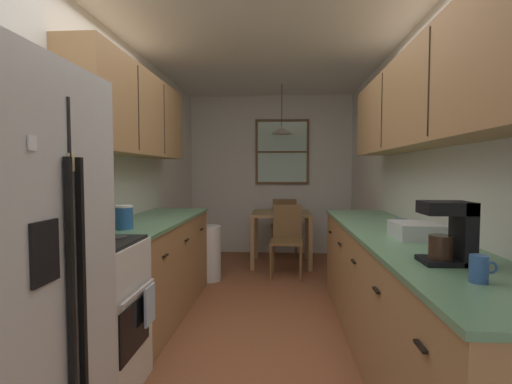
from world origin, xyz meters
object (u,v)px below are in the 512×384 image
(stove_range, at_px, (82,317))
(dining_chair_near, at_px, (287,237))
(mug_spare, at_px, (479,269))
(dish_rack, at_px, (416,230))
(microwave_over_range, at_px, (58,123))
(storage_canister, at_px, (124,217))
(mug_by_coffeemaker, at_px, (402,225))
(dining_table, at_px, (281,221))
(trash_bin, at_px, (209,253))
(coffee_maker, at_px, (452,231))
(dining_chair_far, at_px, (284,224))

(stove_range, xyz_separation_m, dining_chair_near, (1.25, 2.69, 0.03))
(mug_spare, bearing_deg, dish_rack, 84.25)
(microwave_over_range, distance_m, mug_spare, 2.25)
(storage_canister, xyz_separation_m, mug_spare, (1.96, -1.25, -0.04))
(microwave_over_range, xyz_separation_m, mug_by_coffeemaker, (2.16, 0.68, -0.67))
(mug_by_coffeemaker, distance_m, dish_rack, 0.29)
(dining_table, xyz_separation_m, mug_by_coffeemaker, (0.88, -2.61, 0.32))
(trash_bin, distance_m, mug_spare, 3.52)
(dish_rack, bearing_deg, coffee_maker, -96.22)
(microwave_over_range, xyz_separation_m, dining_table, (1.29, 3.29, -0.99))
(coffee_maker, xyz_separation_m, dish_rack, (0.08, 0.70, -0.10))
(dining_table, xyz_separation_m, dining_chair_near, (0.07, -0.60, -0.12))
(dining_chair_far, xyz_separation_m, mug_spare, (0.74, -4.51, 0.45))
(mug_by_coffeemaker, bearing_deg, trash_bin, 135.15)
(trash_bin, height_order, storage_canister, storage_canister)
(coffee_maker, height_order, dish_rack, coffee_maker)
(dining_chair_far, relative_size, dish_rack, 2.65)
(trash_bin, xyz_separation_m, dish_rack, (1.76, -2.04, 0.61))
(dining_chair_far, height_order, coffee_maker, coffee_maker)
(microwave_over_range, distance_m, storage_canister, 0.90)
(microwave_over_range, bearing_deg, mug_by_coffeemaker, 17.49)
(dish_rack, bearing_deg, mug_by_coffeemaker, 90.44)
(dining_chair_far, xyz_separation_m, trash_bin, (-0.92, -1.47, -0.16))
(dining_table, bearing_deg, dining_chair_near, -83.24)
(dining_table, height_order, coffee_maker, coffee_maker)
(mug_spare, bearing_deg, microwave_over_range, 163.46)
(microwave_over_range, relative_size, dish_rack, 1.66)
(storage_canister, bearing_deg, trash_bin, 80.46)
(dining_chair_far, bearing_deg, mug_by_coffeemaker, -75.43)
(stove_range, relative_size, storage_canister, 6.14)
(dining_chair_far, distance_m, dish_rack, 3.63)
(mug_by_coffeemaker, bearing_deg, microwave_over_range, -162.51)
(dining_chair_far, bearing_deg, dining_chair_near, -88.48)
(mug_spare, distance_m, dish_rack, 1.01)
(microwave_over_range, relative_size, mug_spare, 5.25)
(coffee_maker, bearing_deg, storage_canister, 154.39)
(dining_chair_near, xyz_separation_m, trash_bin, (-0.95, -0.26, -0.16))
(trash_bin, height_order, mug_spare, mug_spare)
(stove_range, height_order, microwave_over_range, microwave_over_range)
(dining_table, height_order, dining_chair_far, dining_chair_far)
(stove_range, bearing_deg, trash_bin, 83.09)
(storage_canister, height_order, coffee_maker, coffee_maker)
(dining_chair_near, bearing_deg, dining_chair_far, 91.52)
(microwave_over_range, distance_m, dish_rack, 2.30)
(mug_spare, bearing_deg, trash_bin, 118.58)
(microwave_over_range, bearing_deg, dining_chair_near, 63.21)
(dining_table, bearing_deg, coffee_maker, -77.45)
(storage_canister, bearing_deg, coffee_maker, -25.61)
(mug_by_coffeemaker, bearing_deg, coffee_maker, -94.27)
(microwave_over_range, height_order, mug_spare, microwave_over_range)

